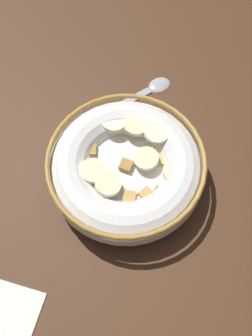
% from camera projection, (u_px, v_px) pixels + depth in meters
% --- Properties ---
extents(ground_plane, '(1.17, 1.17, 0.02)m').
position_uv_depth(ground_plane, '(126.00, 181.00, 0.52)').
color(ground_plane, '#472B19').
extents(cereal_bowl, '(0.19, 0.19, 0.05)m').
position_uv_depth(cereal_bowl, '(126.00, 168.00, 0.49)').
color(cereal_bowl, white).
rests_on(cereal_bowl, ground_plane).
extents(spoon, '(0.11, 0.14, 0.01)m').
position_uv_depth(spoon, '(141.00, 93.00, 0.57)').
color(spoon, '#A5A5AD').
rests_on(spoon, ground_plane).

